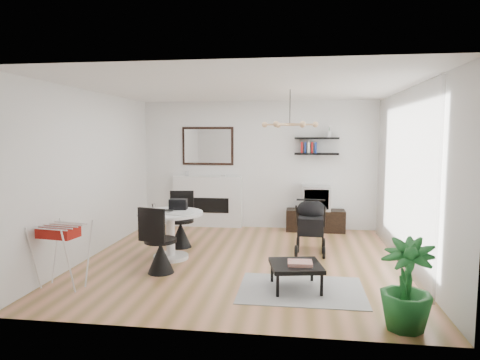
# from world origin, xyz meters

# --- Properties ---
(floor) EXTENTS (5.00, 5.00, 0.00)m
(floor) POSITION_xyz_m (0.00, 0.00, 0.00)
(floor) COLOR olive
(floor) RESTS_ON ground
(ceiling) EXTENTS (5.00, 5.00, 0.00)m
(ceiling) POSITION_xyz_m (0.00, 0.00, 2.70)
(ceiling) COLOR white
(ceiling) RESTS_ON wall_back
(wall_back) EXTENTS (5.00, 0.00, 5.00)m
(wall_back) POSITION_xyz_m (0.00, 2.50, 1.35)
(wall_back) COLOR white
(wall_back) RESTS_ON floor
(wall_left) EXTENTS (0.00, 5.00, 5.00)m
(wall_left) POSITION_xyz_m (-2.50, 0.00, 1.35)
(wall_left) COLOR white
(wall_left) RESTS_ON floor
(wall_right) EXTENTS (0.00, 5.00, 5.00)m
(wall_right) POSITION_xyz_m (2.50, 0.00, 1.35)
(wall_right) COLOR white
(wall_right) RESTS_ON floor
(sheer_curtain) EXTENTS (0.04, 3.60, 2.60)m
(sheer_curtain) POSITION_xyz_m (2.40, 0.20, 1.35)
(sheer_curtain) COLOR white
(sheer_curtain) RESTS_ON wall_right
(fireplace) EXTENTS (1.50, 0.17, 2.16)m
(fireplace) POSITION_xyz_m (-1.10, 2.42, 0.69)
(fireplace) COLOR white
(fireplace) RESTS_ON floor
(shelf_lower) EXTENTS (0.90, 0.25, 0.04)m
(shelf_lower) POSITION_xyz_m (1.21, 2.37, 1.60)
(shelf_lower) COLOR black
(shelf_lower) RESTS_ON wall_back
(shelf_upper) EXTENTS (0.90, 0.25, 0.04)m
(shelf_upper) POSITION_xyz_m (1.21, 2.37, 1.92)
(shelf_upper) COLOR black
(shelf_upper) RESTS_ON wall_back
(pendant_lamp) EXTENTS (0.90, 0.90, 0.10)m
(pendant_lamp) POSITION_xyz_m (0.70, 0.30, 2.15)
(pendant_lamp) COLOR tan
(pendant_lamp) RESTS_ON ceiling
(tv_console) EXTENTS (1.20, 0.42, 0.45)m
(tv_console) POSITION_xyz_m (1.21, 2.28, 0.22)
(tv_console) COLOR black
(tv_console) RESTS_ON floor
(crt_tv) EXTENTS (0.57, 0.50, 0.50)m
(crt_tv) POSITION_xyz_m (1.21, 2.28, 0.70)
(crt_tv) COLOR silver
(crt_tv) RESTS_ON tv_console
(dining_table) EXTENTS (1.04, 1.04, 0.76)m
(dining_table) POSITION_xyz_m (-1.17, -0.06, 0.50)
(dining_table) COLOR white
(dining_table) RESTS_ON floor
(laptop) EXTENTS (0.39, 0.30, 0.03)m
(laptop) POSITION_xyz_m (-1.29, -0.11, 0.78)
(laptop) COLOR black
(laptop) RESTS_ON dining_table
(black_bag) EXTENTS (0.29, 0.19, 0.17)m
(black_bag) POSITION_xyz_m (-1.11, 0.20, 0.85)
(black_bag) COLOR black
(black_bag) RESTS_ON dining_table
(newspaper) EXTENTS (0.40, 0.35, 0.01)m
(newspaper) POSITION_xyz_m (-0.97, -0.22, 0.77)
(newspaper) COLOR beige
(newspaper) RESTS_ON dining_table
(drinking_glass) EXTENTS (0.06, 0.06, 0.10)m
(drinking_glass) POSITION_xyz_m (-1.50, 0.10, 0.81)
(drinking_glass) COLOR white
(drinking_glass) RESTS_ON dining_table
(chair_far) EXTENTS (0.48, 0.49, 0.99)m
(chair_far) POSITION_xyz_m (-1.21, 0.67, 0.31)
(chair_far) COLOR black
(chair_far) RESTS_ON floor
(chair_near) EXTENTS (0.50, 0.51, 0.98)m
(chair_near) POSITION_xyz_m (-1.11, -0.79, 0.31)
(chair_near) COLOR black
(chair_near) RESTS_ON floor
(drying_rack) EXTENTS (0.63, 0.60, 0.84)m
(drying_rack) POSITION_xyz_m (-2.18, -1.53, 0.44)
(drying_rack) COLOR white
(drying_rack) RESTS_ON floor
(stroller) EXTENTS (0.53, 0.84, 0.99)m
(stroller) POSITION_xyz_m (1.07, 0.64, 0.43)
(stroller) COLOR black
(stroller) RESTS_ON floor
(rug) EXTENTS (1.59, 1.15, 0.01)m
(rug) POSITION_xyz_m (0.91, -1.20, 0.01)
(rug) COLOR #999999
(rug) RESTS_ON floor
(coffee_table) EXTENTS (0.74, 0.74, 0.33)m
(coffee_table) POSITION_xyz_m (0.83, -1.17, 0.30)
(coffee_table) COLOR black
(coffee_table) RESTS_ON rug
(magazines) EXTENTS (0.32, 0.26, 0.04)m
(magazines) POSITION_xyz_m (0.88, -1.21, 0.36)
(magazines) COLOR #C14130
(magazines) RESTS_ON coffee_table
(potted_plant) EXTENTS (0.67, 0.67, 0.94)m
(potted_plant) POSITION_xyz_m (1.95, -2.17, 0.47)
(potted_plant) COLOR #1A5C23
(potted_plant) RESTS_ON floor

